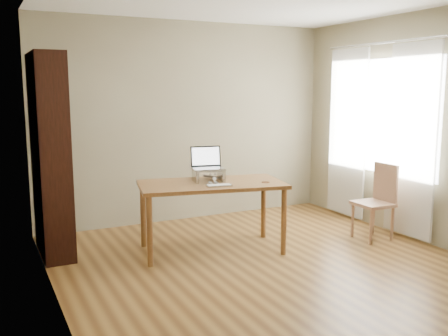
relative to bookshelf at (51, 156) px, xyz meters
The scene contains 10 objects.
room 2.43m from the bookshelf, 39.52° to the right, with size 4.04×4.54×2.64m.
bookshelf is the anchor object (origin of this frame).
curtains 3.83m from the bookshelf, 11.30° to the right, with size 0.03×1.90×2.25m.
desk 1.72m from the bookshelf, 23.83° to the right, with size 1.65×1.06×0.75m.
laptop_stand 1.66m from the bookshelf, 21.28° to the right, with size 0.32×0.25×0.13m.
laptop 1.63m from the bookshelf, 19.34° to the right, with size 0.37×0.34×0.24m.
keyboard 1.78m from the bookshelf, 30.65° to the right, with size 0.27×0.15×0.02m.
coaster 2.27m from the bookshelf, 24.33° to the right, with size 0.09×0.09×0.01m, color #5B2F1F.
cat 1.64m from the bookshelf, 20.35° to the right, with size 0.23×0.47×0.13m.
chair 3.68m from the bookshelf, 18.02° to the right, with size 0.39×0.39×0.88m.
Camera 1 is at (-2.51, -3.85, 1.75)m, focal length 40.00 mm.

